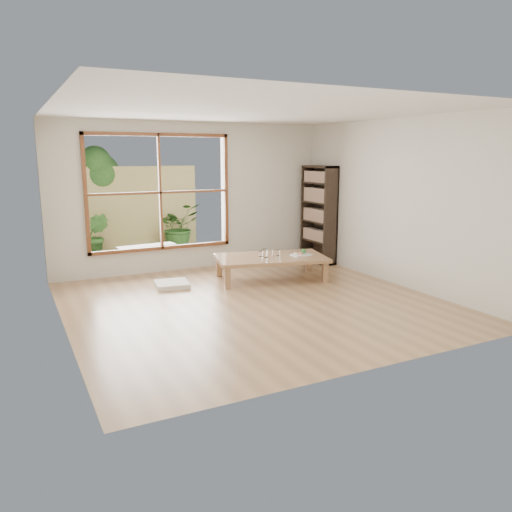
# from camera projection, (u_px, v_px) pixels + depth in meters

# --- Properties ---
(ground) EXTENTS (5.00, 5.00, 0.00)m
(ground) POSITION_uv_depth(u_px,v_px,m) (254.00, 303.00, 7.01)
(ground) COLOR tan
(ground) RESTS_ON ground
(low_table) EXTENTS (1.97, 1.39, 0.39)m
(low_table) POSITION_uv_depth(u_px,v_px,m) (271.00, 259.00, 8.25)
(low_table) COLOR #A98152
(low_table) RESTS_ON ground
(floor_cushion) EXTENTS (0.57, 0.57, 0.07)m
(floor_cushion) POSITION_uv_depth(u_px,v_px,m) (172.00, 284.00, 7.85)
(floor_cushion) COLOR white
(floor_cushion) RESTS_ON ground
(bookshelf) EXTENTS (0.29, 0.83, 1.84)m
(bookshelf) POSITION_uv_depth(u_px,v_px,m) (319.00, 214.00, 9.51)
(bookshelf) COLOR #32251C
(bookshelf) RESTS_ON ground
(glass_tall) EXTENTS (0.08, 0.08, 0.14)m
(glass_tall) POSITION_uv_depth(u_px,v_px,m) (265.00, 253.00, 8.14)
(glass_tall) COLOR silver
(glass_tall) RESTS_ON low_table
(glass_mid) EXTENTS (0.07, 0.07, 0.10)m
(glass_mid) POSITION_uv_depth(u_px,v_px,m) (278.00, 253.00, 8.29)
(glass_mid) COLOR silver
(glass_mid) RESTS_ON low_table
(glass_short) EXTENTS (0.07, 0.07, 0.09)m
(glass_short) POSITION_uv_depth(u_px,v_px,m) (271.00, 252.00, 8.37)
(glass_short) COLOR silver
(glass_short) RESTS_ON low_table
(glass_small) EXTENTS (0.07, 0.07, 0.09)m
(glass_small) POSITION_uv_depth(u_px,v_px,m) (261.00, 254.00, 8.23)
(glass_small) COLOR silver
(glass_small) RESTS_ON low_table
(food_tray) EXTENTS (0.33, 0.24, 0.10)m
(food_tray) POSITION_uv_depth(u_px,v_px,m) (302.00, 254.00, 8.33)
(food_tray) COLOR white
(food_tray) RESTS_ON low_table
(deck) EXTENTS (2.80, 2.00, 0.05)m
(deck) POSITION_uv_depth(u_px,v_px,m) (147.00, 260.00, 9.86)
(deck) COLOR #3B342A
(deck) RESTS_ON ground
(garden_bench) EXTENTS (1.11, 0.42, 0.34)m
(garden_bench) POSITION_uv_depth(u_px,v_px,m) (147.00, 248.00, 9.36)
(garden_bench) COLOR #32251C
(garden_bench) RESTS_ON deck
(bamboo_fence) EXTENTS (2.80, 0.06, 1.80)m
(bamboo_fence) POSITION_uv_depth(u_px,v_px,m) (132.00, 209.00, 10.55)
(bamboo_fence) COLOR #D2C36C
(bamboo_fence) RESTS_ON ground
(shrub_right) EXTENTS (1.09, 1.01, 0.99)m
(shrub_right) POSITION_uv_depth(u_px,v_px,m) (178.00, 226.00, 10.75)
(shrub_right) COLOR #376926
(shrub_right) RESTS_ON deck
(shrub_left) EXTENTS (0.59, 0.53, 0.89)m
(shrub_left) POSITION_uv_depth(u_px,v_px,m) (96.00, 236.00, 9.83)
(shrub_left) COLOR #376926
(shrub_left) RESTS_ON deck
(garden_tree) EXTENTS (1.04, 0.85, 2.22)m
(garden_tree) POSITION_uv_depth(u_px,v_px,m) (95.00, 175.00, 10.37)
(garden_tree) COLOR #4C3D2D
(garden_tree) RESTS_ON ground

